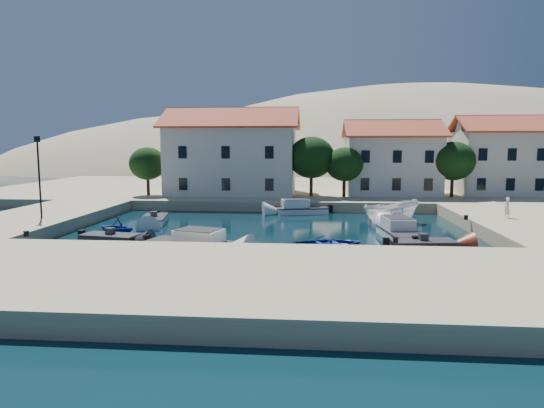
% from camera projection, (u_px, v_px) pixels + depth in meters
% --- Properties ---
extents(ground, '(400.00, 400.00, 0.00)m').
position_uv_depth(ground, '(256.00, 260.00, 27.83)').
color(ground, black).
rests_on(ground, ground).
extents(quay_south, '(52.00, 12.00, 1.00)m').
position_uv_depth(quay_south, '(240.00, 281.00, 21.84)').
color(quay_south, tan).
rests_on(quay_south, ground).
extents(quay_west, '(8.00, 20.00, 1.00)m').
position_uv_depth(quay_west, '(38.00, 220.00, 39.28)').
color(quay_west, tan).
rests_on(quay_west, ground).
extents(quay_north, '(80.00, 36.00, 1.00)m').
position_uv_depth(quay_north, '(304.00, 190.00, 65.17)').
color(quay_north, tan).
rests_on(quay_north, ground).
extents(hills, '(254.00, 176.00, 99.00)m').
position_uv_depth(hills, '(369.00, 241.00, 151.17)').
color(hills, tan).
rests_on(hills, ground).
extents(building_left, '(14.70, 9.45, 9.70)m').
position_uv_depth(building_left, '(233.00, 150.00, 55.30)').
color(building_left, beige).
rests_on(building_left, quay_north).
extents(building_mid, '(10.50, 8.40, 8.30)m').
position_uv_depth(building_mid, '(391.00, 157.00, 54.84)').
color(building_mid, beige).
rests_on(building_mid, quay_north).
extents(building_right, '(9.45, 8.40, 8.80)m').
position_uv_depth(building_right, '(498.00, 154.00, 54.77)').
color(building_right, beige).
rests_on(building_right, quay_north).
extents(trees, '(37.30, 5.30, 6.45)m').
position_uv_depth(trees, '(326.00, 161.00, 52.02)').
color(trees, '#382314').
rests_on(trees, quay_north).
extents(lamppost, '(0.35, 0.25, 6.22)m').
position_uv_depth(lamppost, '(39.00, 169.00, 36.65)').
color(lamppost, black).
rests_on(lamppost, quay_west).
extents(bollards, '(29.36, 9.56, 0.30)m').
position_uv_depth(bollards, '(306.00, 229.00, 31.27)').
color(bollards, black).
rests_on(bollards, ground).
extents(motorboat_grey_sw, '(4.04, 2.32, 1.25)m').
position_uv_depth(motorboat_grey_sw, '(110.00, 239.00, 32.54)').
color(motorboat_grey_sw, '#2F2E32').
rests_on(motorboat_grey_sw, ground).
extents(cabin_cruiser_south, '(5.78, 3.73, 1.60)m').
position_uv_depth(cabin_cruiser_south, '(189.00, 244.00, 30.13)').
color(cabin_cruiser_south, white).
rests_on(cabin_cruiser_south, ground).
extents(rowboat_south, '(5.61, 4.79, 0.98)m').
position_uv_depth(rowboat_south, '(327.00, 250.00, 30.49)').
color(rowboat_south, navy).
rests_on(rowboat_south, ground).
extents(motorboat_red_se, '(4.22, 2.28, 1.25)m').
position_uv_depth(motorboat_red_se, '(423.00, 245.00, 30.48)').
color(motorboat_red_se, maroon).
rests_on(motorboat_red_se, ground).
extents(cabin_cruiser_east, '(2.82, 5.62, 1.60)m').
position_uv_depth(cabin_cruiser_east, '(400.00, 232.00, 34.09)').
color(cabin_cruiser_east, white).
rests_on(cabin_cruiser_east, ground).
extents(boat_east, '(5.76, 4.46, 2.11)m').
position_uv_depth(boat_east, '(391.00, 224.00, 40.45)').
color(boat_east, white).
rests_on(boat_east, ground).
extents(motorboat_white_ne, '(2.54, 3.41, 1.25)m').
position_uv_depth(motorboat_white_ne, '(396.00, 215.00, 43.64)').
color(motorboat_white_ne, white).
rests_on(motorboat_white_ne, ground).
extents(rowboat_west, '(3.72, 3.47, 1.59)m').
position_uv_depth(rowboat_west, '(117.00, 236.00, 35.26)').
color(rowboat_west, navy).
rests_on(rowboat_west, ground).
extents(motorboat_white_west, '(2.68, 4.60, 1.25)m').
position_uv_depth(motorboat_white_west, '(154.00, 220.00, 40.51)').
color(motorboat_white_west, white).
rests_on(motorboat_white_west, ground).
extents(cabin_cruiser_north, '(5.21, 3.19, 1.60)m').
position_uv_depth(cabin_cruiser_north, '(302.00, 209.00, 46.37)').
color(cabin_cruiser_north, white).
rests_on(cabin_cruiser_north, ground).
extents(pedestrian, '(0.70, 0.63, 1.60)m').
position_uv_depth(pedestrian, '(507.00, 208.00, 37.10)').
color(pedestrian, white).
rests_on(pedestrian, quay_east).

